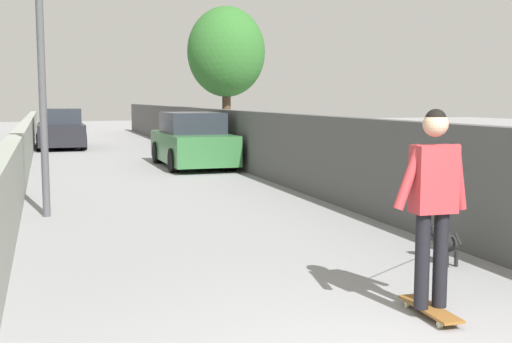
{
  "coord_description": "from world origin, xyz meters",
  "views": [
    {
      "loc": [
        -3.23,
        2.28,
        1.93
      ],
      "look_at": [
        4.58,
        -0.28,
        1.0
      ],
      "focal_mm": 45.34,
      "sensor_mm": 36.0,
      "label": 1
    }
  ],
  "objects_px": {
    "skateboard": "(430,309)",
    "tree_right_near": "(226,53)",
    "person_skateboarder": "(433,192)",
    "dog": "(445,241)",
    "car_near": "(192,141)",
    "car_far": "(61,130)",
    "lamp_post": "(40,29)"
  },
  "relations": [
    {
      "from": "skateboard",
      "to": "tree_right_near",
      "type": "bearing_deg",
      "value": -9.66
    },
    {
      "from": "person_skateboarder",
      "to": "dog",
      "type": "height_order",
      "value": "person_skateboarder"
    },
    {
      "from": "car_near",
      "to": "car_far",
      "type": "bearing_deg",
      "value": 21.88
    },
    {
      "from": "car_far",
      "to": "lamp_post",
      "type": "bearing_deg",
      "value": 177.76
    },
    {
      "from": "skateboard",
      "to": "person_skateboarder",
      "type": "relative_size",
      "value": 0.46
    },
    {
      "from": "person_skateboarder",
      "to": "dog",
      "type": "xyz_separation_m",
      "value": [
        1.55,
        -1.2,
        -0.84
      ]
    },
    {
      "from": "car_near",
      "to": "car_far",
      "type": "distance_m",
      "value": 9.09
    },
    {
      "from": "lamp_post",
      "to": "car_near",
      "type": "xyz_separation_m",
      "value": [
        6.94,
        -3.99,
        -2.32
      ]
    },
    {
      "from": "lamp_post",
      "to": "car_near",
      "type": "bearing_deg",
      "value": -29.89
    },
    {
      "from": "tree_right_near",
      "to": "car_far",
      "type": "relative_size",
      "value": 1.2
    },
    {
      "from": "skateboard",
      "to": "car_far",
      "type": "height_order",
      "value": "car_far"
    },
    {
      "from": "car_near",
      "to": "person_skateboarder",
      "type": "bearing_deg",
      "value": 176.65
    },
    {
      "from": "lamp_post",
      "to": "skateboard",
      "type": "distance_m",
      "value": 7.6
    },
    {
      "from": "lamp_post",
      "to": "car_near",
      "type": "relative_size",
      "value": 1.06
    },
    {
      "from": "tree_right_near",
      "to": "skateboard",
      "type": "distance_m",
      "value": 18.01
    },
    {
      "from": "lamp_post",
      "to": "dog",
      "type": "height_order",
      "value": "lamp_post"
    },
    {
      "from": "car_near",
      "to": "car_far",
      "type": "height_order",
      "value": "same"
    },
    {
      "from": "skateboard",
      "to": "dog",
      "type": "xyz_separation_m",
      "value": [
        1.55,
        -1.2,
        0.21
      ]
    },
    {
      "from": "tree_right_near",
      "to": "car_near",
      "type": "height_order",
      "value": "tree_right_near"
    },
    {
      "from": "car_near",
      "to": "dog",
      "type": "bearing_deg",
      "value": -177.86
    },
    {
      "from": "lamp_post",
      "to": "person_skateboarder",
      "type": "bearing_deg",
      "value": -152.6
    },
    {
      "from": "dog",
      "to": "car_far",
      "type": "xyz_separation_m",
      "value": [
        20.04,
        3.82,
        0.44
      ]
    },
    {
      "from": "person_skateboarder",
      "to": "dog",
      "type": "bearing_deg",
      "value": -37.89
    },
    {
      "from": "person_skateboarder",
      "to": "lamp_post",
      "type": "bearing_deg",
      "value": 27.4
    },
    {
      "from": "tree_right_near",
      "to": "car_far",
      "type": "distance_m",
      "value": 7.52
    },
    {
      "from": "skateboard",
      "to": "person_skateboarder",
      "type": "xyz_separation_m",
      "value": [
        -0.0,
        0.0,
        1.05
      ]
    },
    {
      "from": "dog",
      "to": "car_far",
      "type": "bearing_deg",
      "value": 10.8
    },
    {
      "from": "lamp_post",
      "to": "car_far",
      "type": "height_order",
      "value": "lamp_post"
    },
    {
      "from": "tree_right_near",
      "to": "dog",
      "type": "distance_m",
      "value": 16.3
    },
    {
      "from": "tree_right_near",
      "to": "person_skateboarder",
      "type": "distance_m",
      "value": 17.84
    },
    {
      "from": "dog",
      "to": "lamp_post",
      "type": "bearing_deg",
      "value": 43.46
    },
    {
      "from": "tree_right_near",
      "to": "dog",
      "type": "xyz_separation_m",
      "value": [
        -15.88,
        1.76,
        -3.26
      ]
    }
  ]
}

